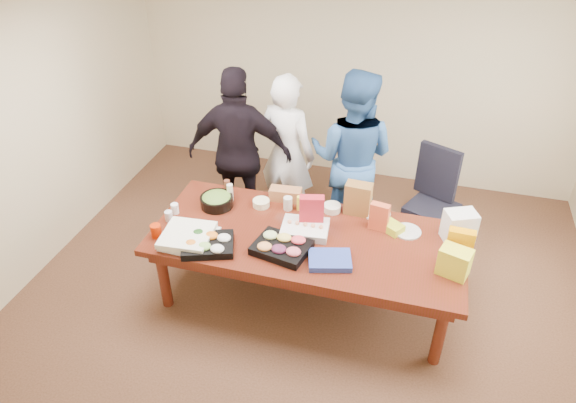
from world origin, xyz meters
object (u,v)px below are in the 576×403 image
(person_center, at_px, (287,153))
(salad_bowl, at_px, (217,201))
(person_right, at_px, (352,157))
(sheet_cake, at_px, (305,229))
(conference_table, at_px, (306,268))
(office_chair, at_px, (432,205))

(person_center, relative_size, salad_bowl, 5.61)
(person_right, height_order, sheet_cake, person_right)
(conference_table, xyz_separation_m, salad_bowl, (-0.96, 0.24, 0.43))
(office_chair, relative_size, person_center, 0.60)
(person_center, xyz_separation_m, sheet_cake, (0.48, -1.10, -0.12))
(conference_table, bearing_deg, person_right, 80.75)
(person_center, distance_m, salad_bowl, 1.03)
(office_chair, height_order, person_center, person_center)
(office_chair, xyz_separation_m, sheet_cake, (-1.11, -1.07, 0.25))
(conference_table, xyz_separation_m, sheet_cake, (-0.03, 0.06, 0.41))
(office_chair, relative_size, person_right, 0.56)
(conference_table, xyz_separation_m, person_center, (-0.52, 1.16, 0.53))
(person_right, bearing_deg, salad_bowl, 44.75)
(conference_table, height_order, person_center, person_center)
(person_center, relative_size, sheet_cake, 4.30)
(person_center, bearing_deg, person_right, -165.57)
(person_right, relative_size, salad_bowl, 5.95)
(person_right, distance_m, sheet_cake, 1.15)
(conference_table, bearing_deg, sheet_cake, 117.14)
(salad_bowl, bearing_deg, conference_table, -13.75)
(person_right, xyz_separation_m, sheet_cake, (-0.22, -1.11, -0.17))
(sheet_cake, bearing_deg, person_center, 108.01)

